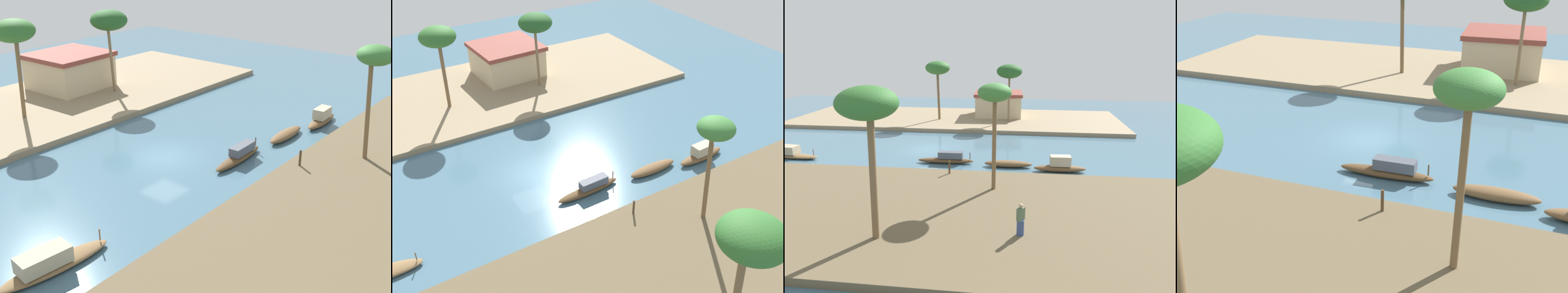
# 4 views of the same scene
# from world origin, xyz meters

# --- Properties ---
(river_water) EXTENTS (71.48, 71.48, 0.00)m
(river_water) POSITION_xyz_m (0.00, 0.00, 0.00)
(river_water) COLOR #476B7F
(river_water) RESTS_ON ground
(riverbank_left) EXTENTS (42.79, 14.59, 0.43)m
(riverbank_left) POSITION_xyz_m (0.00, -14.34, 0.22)
(riverbank_left) COLOR brown
(riverbank_left) RESTS_ON ground
(riverbank_right) EXTENTS (42.79, 14.59, 0.43)m
(riverbank_right) POSITION_xyz_m (0.00, 14.34, 0.22)
(riverbank_right) COLOR #937F60
(riverbank_right) RESTS_ON ground
(sampan_with_red_awning) EXTENTS (4.19, 1.13, 1.32)m
(sampan_with_red_awning) POSITION_xyz_m (12.17, -5.21, 0.49)
(sampan_with_red_awning) COLOR brown
(sampan_with_red_awning) RESTS_ON river_water
(sampan_open_hull) EXTENTS (5.42, 1.74, 1.11)m
(sampan_open_hull) POSITION_xyz_m (-11.91, -4.34, 0.42)
(sampan_open_hull) COLOR brown
(sampan_open_hull) RESTS_ON river_water
(sampan_near_left_bank) EXTENTS (4.00, 1.06, 0.55)m
(sampan_near_left_bank) POSITION_xyz_m (7.97, -4.52, 0.27)
(sampan_near_left_bank) COLOR brown
(sampan_near_left_bank) RESTS_ON river_water
(sampan_with_tall_canopy) EXTENTS (4.86, 1.05, 1.03)m
(sampan_with_tall_canopy) POSITION_xyz_m (2.67, -4.15, 0.39)
(sampan_with_tall_canopy) COLOR brown
(sampan_with_tall_canopy) RESTS_ON river_water
(person_on_near_bank) EXTENTS (0.53, 0.53, 1.74)m
(person_on_near_bank) POSITION_xyz_m (9.21, -16.74, 1.19)
(person_on_near_bank) COLOR #33477A
(person_on_near_bank) RESTS_ON riverbank_left
(mooring_post) EXTENTS (0.14, 0.14, 1.01)m
(mooring_post) POSITION_xyz_m (3.66, -7.93, 0.94)
(mooring_post) COLOR #4C3823
(mooring_post) RESTS_ON riverbank_left
(palm_tree_left_near) EXTENTS (2.97, 2.97, 7.70)m
(palm_tree_left_near) POSITION_xyz_m (1.91, -17.70, 7.12)
(palm_tree_left_near) COLOR brown
(palm_tree_left_near) RESTS_ON riverbank_left
(palm_tree_left_far) EXTENTS (2.21, 2.21, 7.14)m
(palm_tree_left_far) POSITION_xyz_m (7.27, -10.37, 6.71)
(palm_tree_left_far) COLOR brown
(palm_tree_left_far) RESTS_ON riverbank_left
(palm_tree_right_tall) EXTENTS (3.10, 3.10, 7.50)m
(palm_tree_right_tall) POSITION_xyz_m (-1.97, 12.61, 6.95)
(palm_tree_right_tall) COLOR brown
(palm_tree_right_tall) RESTS_ON riverbank_right
(palm_tree_right_short) EXTENTS (3.18, 3.18, 7.15)m
(palm_tree_right_short) POSITION_xyz_m (7.10, 12.66, 6.64)
(palm_tree_right_short) COLOR #7F6647
(palm_tree_right_short) RESTS_ON riverbank_right
(riverside_building) EXTENTS (6.71, 6.45, 3.20)m
(riverside_building) POSITION_xyz_m (5.50, 16.61, 2.06)
(riverside_building) COLOR beige
(riverside_building) RESTS_ON riverbank_right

